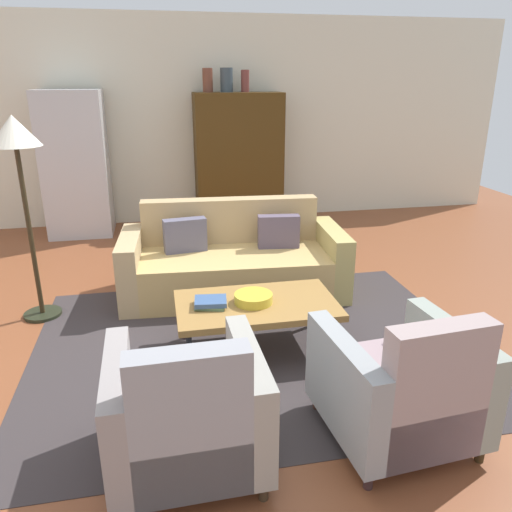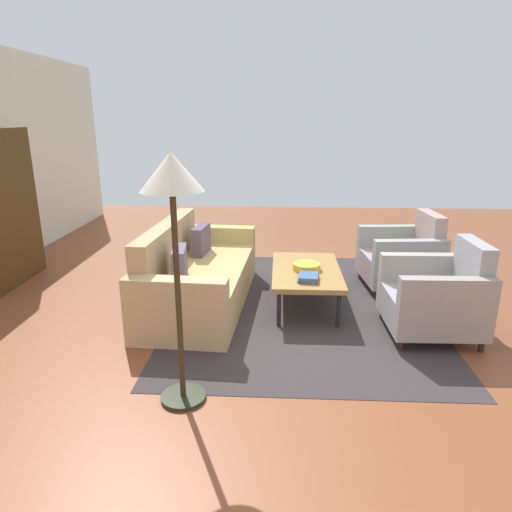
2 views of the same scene
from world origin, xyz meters
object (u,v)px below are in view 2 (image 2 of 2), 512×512
object	(u,v)px
floor_lamp	(173,197)
fruit_bowl	(307,266)
couch	(194,277)
armchair_left	(439,298)
armchair_right	(404,259)
coffee_table	(306,272)
book_stack	(308,277)

from	to	relation	value
floor_lamp	fruit_bowl	bearing A→B (deg)	-28.98
couch	armchair_left	distance (m)	2.43
armchair_left	armchair_right	bearing A→B (deg)	-1.11
couch	armchair_left	xyz separation A→B (m)	(-0.60, -2.35, 0.06)
coffee_table	floor_lamp	xyz separation A→B (m)	(-1.74, 0.95, 1.08)
fruit_bowl	couch	bearing A→B (deg)	88.62
coffee_table	armchair_left	distance (m)	1.31
couch	armchair_right	distance (m)	2.43
fruit_bowl	floor_lamp	bearing A→B (deg)	151.02
fruit_bowl	book_stack	xyz separation A→B (m)	(-0.32, -0.00, -0.01)
book_stack	fruit_bowl	bearing A→B (deg)	0.22
armchair_left	floor_lamp	size ratio (longest dim) A/B	0.51
coffee_table	floor_lamp	size ratio (longest dim) A/B	0.70
armchair_right	fruit_bowl	size ratio (longest dim) A/B	3.06
fruit_bowl	book_stack	bearing A→B (deg)	-179.78
armchair_right	book_stack	size ratio (longest dim) A/B	3.49
couch	book_stack	distance (m)	1.25
couch	fruit_bowl	distance (m)	1.20
armchair_left	book_stack	xyz separation A→B (m)	(0.25, 1.17, 0.09)
fruit_bowl	book_stack	distance (m)	0.32
coffee_table	floor_lamp	world-z (taller)	floor_lamp
armchair_right	fruit_bowl	bearing A→B (deg)	113.45
armchair_right	coffee_table	bearing A→B (deg)	112.56
armchair_right	floor_lamp	size ratio (longest dim) A/B	0.51
couch	book_stack	xyz separation A→B (m)	(-0.35, -1.19, 0.15)
fruit_bowl	coffee_table	bearing A→B (deg)	-0.00
armchair_right	fruit_bowl	world-z (taller)	armchair_right
book_stack	coffee_table	bearing A→B (deg)	0.21
couch	floor_lamp	size ratio (longest dim) A/B	1.25
armchair_left	book_stack	size ratio (longest dim) A/B	3.49
couch	floor_lamp	bearing A→B (deg)	11.17
armchair_left	fruit_bowl	world-z (taller)	armchair_left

